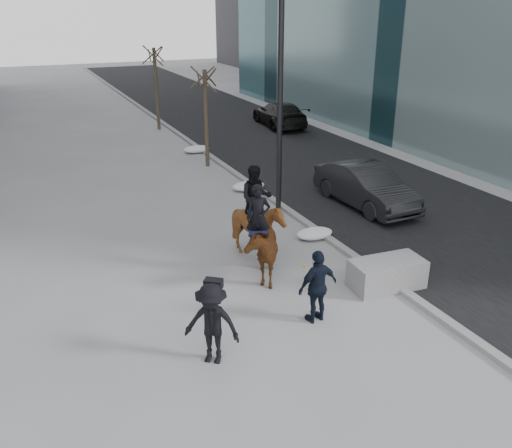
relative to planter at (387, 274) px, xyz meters
name	(u,v)px	position (x,y,z in m)	size (l,w,h in m)	color
ground	(276,296)	(-2.79, 0.74, -0.37)	(120.00, 120.00, 0.00)	gray
road	(316,164)	(4.21, 10.74, -0.37)	(8.00, 90.00, 0.01)	black
curb	(235,173)	(0.21, 10.74, -0.31)	(0.25, 90.00, 0.12)	gray
planter	(387,274)	(0.00, 0.00, 0.00)	(1.87, 0.94, 0.75)	gray
car_near	(366,186)	(3.01, 5.28, 0.37)	(1.58, 4.53, 1.49)	black
car_far	(280,114)	(6.35, 18.78, 0.35)	(2.02, 4.96, 1.44)	black
tree_near	(206,114)	(-0.39, 12.52, 1.96)	(1.20, 1.20, 4.67)	#3C3023
tree_far	(156,85)	(-0.39, 20.89, 2.14)	(1.20, 1.20, 5.03)	#32291D
mounted_left	(260,245)	(-2.73, 1.82, 0.57)	(1.57, 2.16, 2.54)	#461F0E
mounted_right	(257,222)	(-2.28, 2.97, 0.71)	(1.88, 1.99, 2.70)	#45260D
feeder	(318,286)	(-2.43, -0.63, 0.50)	(1.08, 0.92, 1.75)	black
camera_crew	(212,323)	(-5.14, -1.09, 0.51)	(1.30, 1.20, 1.75)	black
lamppost	(283,65)	(-0.19, 5.68, 4.62)	(0.25, 1.71, 9.09)	black
snow_piles	(265,198)	(-0.09, 7.07, -0.21)	(1.31, 15.61, 0.33)	white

